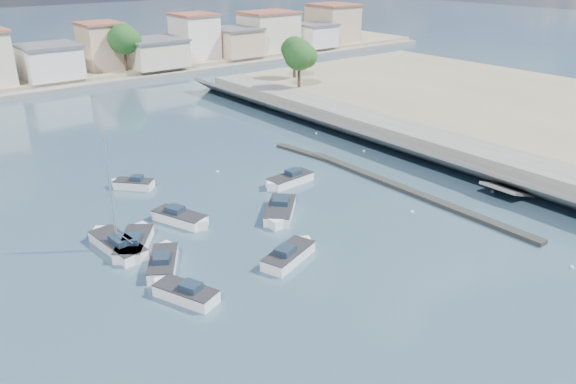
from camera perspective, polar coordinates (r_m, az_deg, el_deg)
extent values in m
plane|color=#273C4F|center=(70.41, -10.80, 6.06)|extent=(400.00, 400.00, 0.00)
cube|color=slate|center=(62.41, 16.96, 4.13)|extent=(5.00, 90.00, 1.80)
cube|color=slate|center=(59.03, 14.49, 3.34)|extent=(4.17, 90.00, 2.86)
cube|color=gray|center=(81.40, 26.29, 6.99)|extent=(40.00, 90.00, 1.70)
cube|color=slate|center=(54.56, 21.76, 0.20)|extent=(5.31, 3.50, 1.94)
cube|color=black|center=(52.25, 12.17, 0.13)|extent=(1.00, 26.00, 0.35)
cube|color=black|center=(61.07, 1.80, 4.00)|extent=(2.00, 8.05, 0.30)
cube|color=gray|center=(117.79, -23.21, 11.75)|extent=(160.00, 40.00, 1.40)
cube|color=slate|center=(98.10, -19.60, 10.15)|extent=(160.00, 2.50, 0.80)
cube|color=white|center=(101.01, -23.02, 12.04)|extent=(8.50, 8.50, 5.00)
cube|color=#595960|center=(100.61, -23.26, 13.52)|extent=(9.01, 9.01, 0.35)
cube|color=#CBAB8C|center=(106.71, -18.38, 13.86)|extent=(6.50, 7.50, 7.50)
cube|color=#99513D|center=(106.23, -18.65, 15.94)|extent=(6.89, 7.95, 0.35)
cube|color=beige|center=(106.36, -13.37, 13.54)|extent=(9.50, 9.00, 4.50)
cube|color=#595960|center=(106.01, -13.49, 14.83)|extent=(10.07, 9.54, 0.35)
cube|color=white|center=(113.29, -9.45, 15.28)|extent=(7.00, 8.00, 8.00)
cube|color=#99513D|center=(112.82, -9.59, 17.38)|extent=(7.42, 8.48, 0.35)
cube|color=#CBAB8C|center=(115.91, -5.35, 14.90)|extent=(8.00, 9.00, 5.00)
cube|color=#595960|center=(115.56, -5.40, 16.21)|extent=(8.48, 9.54, 0.35)
cube|color=beige|center=(121.66, -1.96, 15.96)|extent=(10.50, 8.50, 7.50)
cube|color=#99513D|center=(121.24, -1.99, 17.80)|extent=(11.13, 9.01, 0.35)
cube|color=white|center=(127.15, 2.74, 15.57)|extent=(7.50, 7.50, 4.50)
cube|color=#595960|center=(126.86, 2.76, 16.66)|extent=(7.95, 7.95, 0.35)
cube|color=#CBAB8C|center=(134.47, 4.56, 16.68)|extent=(9.00, 9.50, 8.00)
cube|color=#99513D|center=(134.08, 4.62, 18.45)|extent=(9.54, 10.07, 0.35)
cylinder|color=#38281E|center=(103.12, -16.16, 12.73)|extent=(0.44, 0.44, 3.60)
sphere|color=#194115|center=(102.60, -16.38, 14.68)|extent=(5.12, 5.12, 5.12)
sphere|color=#194115|center=(102.42, -15.71, 14.60)|extent=(3.84, 3.84, 3.84)
sphere|color=#194115|center=(102.72, -16.92, 14.72)|extent=(3.52, 3.52, 3.52)
cylinder|color=#38281E|center=(112.76, -9.11, 14.02)|extent=(0.44, 0.44, 3.15)
sphere|color=#194115|center=(112.34, -9.21, 15.59)|extent=(4.48, 4.48, 4.48)
sphere|color=#194115|center=(112.29, -8.67, 15.51)|extent=(3.36, 3.36, 3.36)
sphere|color=#194115|center=(112.34, -9.65, 15.63)|extent=(3.08, 3.08, 3.08)
cylinder|color=#38281E|center=(120.59, -2.05, 14.74)|extent=(0.44, 0.44, 2.70)
sphere|color=#194115|center=(120.24, -2.07, 16.00)|extent=(3.84, 3.84, 3.84)
sphere|color=#194115|center=(120.31, -1.64, 15.93)|extent=(2.88, 2.88, 2.88)
sphere|color=#194115|center=(120.16, -2.41, 16.05)|extent=(2.64, 2.64, 2.64)
cylinder|color=#38281E|center=(84.69, 1.12, 11.65)|extent=(0.44, 0.44, 3.15)
sphere|color=#194115|center=(84.13, 1.14, 13.73)|extent=(4.48, 4.48, 4.48)
sphere|color=#194115|center=(84.28, 1.84, 13.60)|extent=(3.36, 3.36, 3.36)
sphere|color=#194115|center=(83.99, 0.57, 13.82)|extent=(3.08, 3.08, 3.08)
cylinder|color=#38281E|center=(91.76, 0.66, 12.47)|extent=(0.44, 0.44, 2.93)
sphere|color=#194115|center=(91.27, 0.67, 14.25)|extent=(4.16, 4.16, 4.16)
sphere|color=#194115|center=(91.40, 1.27, 14.14)|extent=(3.12, 3.12, 3.12)
sphere|color=#194115|center=(91.15, 0.18, 14.33)|extent=(2.86, 2.86, 2.86)
cube|color=white|center=(36.37, -10.30, -10.26)|extent=(3.07, 4.45, 1.00)
cube|color=white|center=(37.39, -12.45, -9.45)|extent=(1.50, 1.50, 1.00)
cube|color=#262628|center=(36.10, -10.36, -9.59)|extent=(3.10, 4.46, 0.08)
cube|color=#1C2C3B|center=(35.74, -9.86, -9.46)|extent=(1.40, 1.53, 0.48)
cube|color=white|center=(43.01, -15.35, -5.19)|extent=(4.48, 5.02, 1.00)
cube|color=white|center=(44.78, -14.75, -3.95)|extent=(1.55, 1.55, 1.00)
cube|color=#262628|center=(42.78, -15.42, -4.60)|extent=(4.51, 5.04, 0.08)
cube|color=#1C2C3B|center=(42.26, -15.60, -4.61)|extent=(1.84, 1.88, 0.48)
cube|color=white|center=(53.04, 0.22, 1.17)|extent=(4.78, 2.12, 1.00)
cube|color=white|center=(51.79, -1.41, 0.61)|extent=(1.76, 1.76, 1.00)
cube|color=#262628|center=(52.86, 0.22, 1.67)|extent=(4.78, 2.16, 0.08)
cube|color=#1C2C3B|center=(53.07, 0.59, 2.04)|extent=(1.48, 1.20, 0.48)
cube|color=white|center=(46.71, -0.78, -1.98)|extent=(5.04, 5.03, 1.00)
cube|color=white|center=(44.78, -1.14, -3.14)|extent=(1.46, 1.46, 1.00)
cube|color=#262628|center=(46.50, -0.79, -1.42)|extent=(5.07, 5.06, 0.08)
cube|color=#1C2C3B|center=(46.86, -0.71, -0.90)|extent=(1.98, 1.98, 0.48)
cube|color=white|center=(39.94, -12.55, -7.20)|extent=(3.79, 4.60, 1.00)
cube|color=white|center=(41.56, -12.30, -5.91)|extent=(1.45, 1.45, 1.00)
cube|color=#262628|center=(39.70, -12.61, -6.58)|extent=(3.82, 4.62, 0.08)
cube|color=#1C2C3B|center=(39.20, -12.71, -6.58)|extent=(1.60, 1.68, 0.48)
cube|color=white|center=(53.85, -15.36, 0.65)|extent=(3.41, 3.53, 1.00)
cube|color=white|center=(54.47, -16.81, 0.74)|extent=(1.03, 1.03, 1.00)
cube|color=#262628|center=(53.67, -15.42, 1.15)|extent=(3.43, 3.55, 0.08)
cube|color=#1C2C3B|center=(53.45, -15.10, 1.37)|extent=(1.35, 1.36, 0.48)
cube|color=white|center=(46.24, -10.92, -2.69)|extent=(3.22, 4.88, 1.00)
cube|color=white|center=(45.05, -9.03, -3.27)|extent=(1.61, 1.61, 1.00)
cube|color=#262628|center=(46.03, -10.97, -2.13)|extent=(3.25, 4.89, 0.08)
cube|color=#1C2C3B|center=(46.22, -11.41, -1.74)|extent=(1.48, 1.66, 0.48)
cube|color=white|center=(39.89, 0.05, -6.63)|extent=(4.86, 3.18, 1.00)
cube|color=white|center=(41.34, 1.49, -5.50)|extent=(1.68, 1.68, 1.00)
cube|color=#262628|center=(39.64, 0.05, -6.00)|extent=(4.87, 3.21, 0.08)
cube|color=#1C2C3B|center=(39.19, -0.30, -5.97)|extent=(1.65, 1.49, 0.48)
cube|color=white|center=(43.10, -16.89, -5.31)|extent=(2.34, 5.75, 1.00)
cube|color=white|center=(45.13, -18.34, -4.18)|extent=(1.86, 1.86, 1.00)
cube|color=#262628|center=(42.88, -16.96, -4.73)|extent=(2.38, 5.75, 0.08)
cube|color=#1C2C3B|center=(42.31, -16.65, -4.70)|extent=(1.30, 1.78, 0.48)
cylinder|color=silver|center=(41.24, -17.60, 0.21)|extent=(0.12, 0.12, 8.00)
cylinder|color=silver|center=(41.59, -16.31, -4.45)|extent=(0.29, 2.40, 0.08)
sphere|color=white|center=(54.44, 20.05, 0.01)|extent=(0.31, 0.31, 0.31)
sphere|color=white|center=(48.31, 12.50, -2.00)|extent=(0.31, 0.31, 0.31)
sphere|color=white|center=(43.81, 26.87, -6.85)|extent=(0.31, 0.31, 0.31)
sphere|color=white|center=(62.49, 7.73, 4.14)|extent=(0.31, 0.31, 0.31)
sphere|color=white|center=(56.39, -7.18, 2.06)|extent=(0.31, 0.31, 0.31)
sphere|color=white|center=(68.31, 2.90, 5.97)|extent=(0.31, 0.31, 0.31)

